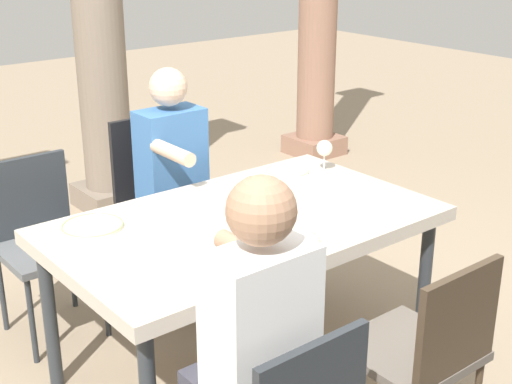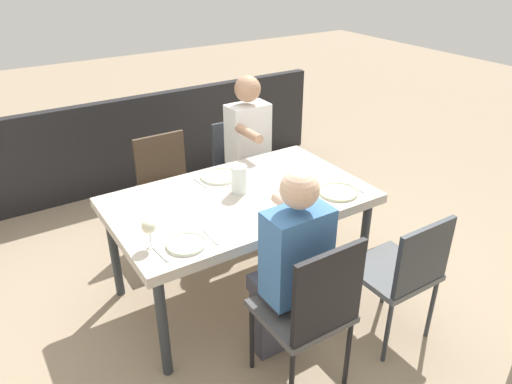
% 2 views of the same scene
% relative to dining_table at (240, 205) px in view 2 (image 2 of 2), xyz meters
% --- Properties ---
extents(ground_plane, '(16.00, 16.00, 0.00)m').
position_rel_dining_table_xyz_m(ground_plane, '(0.00, 0.00, -0.69)').
color(ground_plane, gray).
extents(dining_table, '(1.66, 0.99, 0.76)m').
position_rel_dining_table_xyz_m(dining_table, '(0.00, 0.00, 0.00)').
color(dining_table, beige).
rests_on(dining_table, ground).
extents(chair_west_north, '(0.44, 0.44, 0.88)m').
position_rel_dining_table_xyz_m(chair_west_north, '(-0.56, 0.91, -0.17)').
color(chair_west_north, '#5B5E61').
rests_on(chair_west_north, ground).
extents(chair_west_south, '(0.44, 0.44, 0.86)m').
position_rel_dining_table_xyz_m(chair_west_south, '(-0.56, -0.91, -0.19)').
color(chair_west_south, '#5B5E61').
rests_on(chair_west_south, ground).
extents(chair_mid_north, '(0.44, 0.44, 0.97)m').
position_rel_dining_table_xyz_m(chair_mid_north, '(0.13, 0.92, -0.13)').
color(chair_mid_north, '#4F4F50').
rests_on(chair_mid_north, ground).
extents(chair_mid_south, '(0.44, 0.44, 0.87)m').
position_rel_dining_table_xyz_m(chair_mid_south, '(0.13, -0.91, -0.18)').
color(chair_mid_south, '#6A6158').
rests_on(chair_mid_south, ground).
extents(diner_woman_green, '(0.35, 0.49, 1.28)m').
position_rel_dining_table_xyz_m(diner_woman_green, '(0.12, 0.71, -0.01)').
color(diner_woman_green, '#3F3F4C').
rests_on(diner_woman_green, ground).
extents(diner_man_white, '(0.35, 0.49, 1.29)m').
position_rel_dining_table_xyz_m(diner_man_white, '(-0.55, -0.74, 0.00)').
color(diner_man_white, '#3F3F4C').
rests_on(diner_man_white, ground).
extents(patio_railing, '(4.06, 0.10, 0.90)m').
position_rel_dining_table_xyz_m(patio_railing, '(0.00, -2.01, -0.24)').
color(patio_railing, black).
rests_on(patio_railing, ground).
extents(plate_0, '(0.26, 0.26, 0.02)m').
position_rel_dining_table_xyz_m(plate_0, '(-0.56, 0.31, 0.07)').
color(plate_0, silver).
rests_on(plate_0, dining_table).
extents(fork_0, '(0.02, 0.17, 0.01)m').
position_rel_dining_table_xyz_m(fork_0, '(-0.71, 0.31, 0.07)').
color(fork_0, silver).
rests_on(fork_0, dining_table).
extents(spoon_0, '(0.03, 0.17, 0.01)m').
position_rel_dining_table_xyz_m(spoon_0, '(-0.41, 0.31, 0.07)').
color(spoon_0, silver).
rests_on(spoon_0, dining_table).
extents(plate_1, '(0.26, 0.26, 0.02)m').
position_rel_dining_table_xyz_m(plate_1, '(-0.02, -0.31, 0.07)').
color(plate_1, white).
rests_on(plate_1, dining_table).
extents(fork_1, '(0.03, 0.17, 0.01)m').
position_rel_dining_table_xyz_m(fork_1, '(-0.17, -0.31, 0.07)').
color(fork_1, silver).
rests_on(fork_1, dining_table).
extents(spoon_1, '(0.03, 0.17, 0.01)m').
position_rel_dining_table_xyz_m(spoon_1, '(0.13, -0.31, 0.07)').
color(spoon_1, silver).
rests_on(spoon_1, dining_table).
extents(plate_2, '(0.22, 0.22, 0.02)m').
position_rel_dining_table_xyz_m(plate_2, '(0.54, 0.33, 0.07)').
color(plate_2, white).
rests_on(plate_2, dining_table).
extents(wine_glass_2, '(0.08, 0.08, 0.17)m').
position_rel_dining_table_xyz_m(wine_glass_2, '(0.70, 0.23, 0.18)').
color(wine_glass_2, white).
rests_on(wine_glass_2, dining_table).
extents(fork_2, '(0.02, 0.17, 0.01)m').
position_rel_dining_table_xyz_m(fork_2, '(0.39, 0.33, 0.07)').
color(fork_2, silver).
rests_on(fork_2, dining_table).
extents(spoon_2, '(0.03, 0.17, 0.01)m').
position_rel_dining_table_xyz_m(spoon_2, '(0.69, 0.33, 0.07)').
color(spoon_2, silver).
rests_on(spoon_2, dining_table).
extents(water_pitcher, '(0.10, 0.10, 0.19)m').
position_rel_dining_table_xyz_m(water_pitcher, '(-0.03, -0.05, 0.15)').
color(water_pitcher, white).
rests_on(water_pitcher, dining_table).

